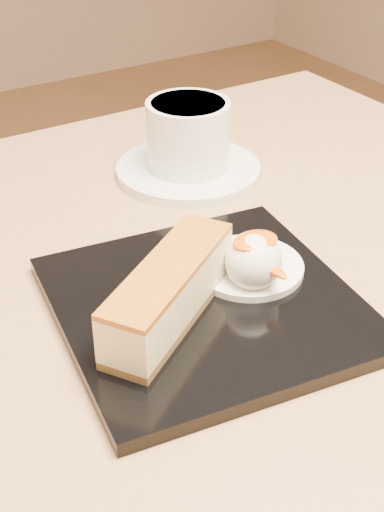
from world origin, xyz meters
TOP-DOWN VIEW (x-y plane):
  - table at (0.00, 0.00)m, footprint 0.80×0.80m
  - dessert_plate at (-0.03, 0.00)m, footprint 0.25×0.25m
  - cheesecake at (-0.06, -0.00)m, footprint 0.14×0.11m
  - cream_smear at (0.02, 0.02)m, footprint 0.09×0.09m
  - ice_cream_scoop at (0.01, -0.00)m, footprint 0.04×0.04m
  - mango_sauce at (0.01, -0.00)m, footprint 0.04×0.03m
  - mint_sprig at (-0.01, 0.04)m, footprint 0.03×0.02m
  - saucer at (0.08, 0.21)m, footprint 0.15×0.15m
  - coffee_cup at (0.08, 0.21)m, footprint 0.11×0.08m

SIDE VIEW (x-z plane):
  - table at x=0.00m, z-range 0.20..0.92m
  - saucer at x=0.08m, z-range 0.72..0.73m
  - dessert_plate at x=-0.03m, z-range 0.72..0.73m
  - cream_smear at x=0.02m, z-range 0.73..0.74m
  - mint_sprig at x=-0.01m, z-range 0.74..0.74m
  - ice_cream_scoop at x=0.01m, z-range 0.73..0.78m
  - cheesecake at x=-0.06m, z-range 0.73..0.78m
  - coffee_cup at x=0.08m, z-range 0.73..0.80m
  - mango_sauce at x=0.01m, z-range 0.77..0.78m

